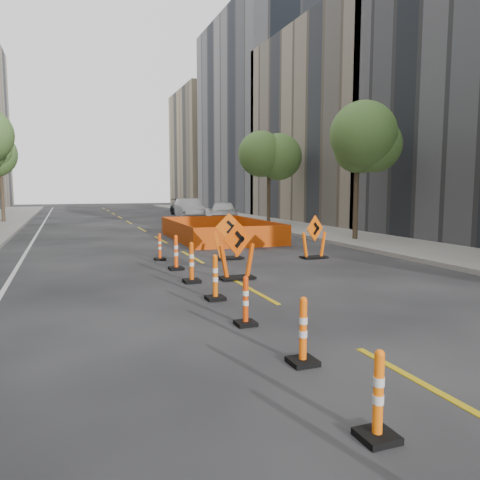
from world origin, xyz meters
name	(u,v)px	position (x,y,z in m)	size (l,w,h in m)	color
ground_plane	(342,340)	(0.00, 0.00, 0.00)	(140.00, 140.00, 0.00)	black
sidewalk_right	(366,240)	(9.00, 12.00, 0.07)	(4.00, 90.00, 0.15)	gray
bld_right_c	(364,128)	(17.00, 23.80, 7.00)	(12.00, 16.00, 14.00)	gray
bld_right_d	(274,117)	(17.00, 40.20, 10.00)	(12.00, 18.00, 20.00)	gray
bld_right_e	(221,149)	(17.00, 58.60, 8.00)	(12.00, 14.00, 16.00)	tan
tree_l_d	(0,158)	(-8.40, 30.00, 4.53)	(2.80, 2.80, 5.95)	#382B1E
tree_r_b	(358,144)	(8.40, 12.00, 4.53)	(2.80, 2.80, 5.95)	#382B1E
tree_r_c	(269,157)	(8.40, 22.00, 4.53)	(2.80, 2.80, 5.95)	#382B1E
channelizer_1	(378,395)	(-1.40, -2.82, 0.47)	(0.37, 0.37, 0.95)	#FF670A
channelizer_2	(303,331)	(-1.14, -0.74, 0.50)	(0.39, 0.39, 1.00)	#F95D0A
channelizer_3	(246,301)	(-1.22, 1.34, 0.47)	(0.37, 0.37, 0.94)	#D93C09
channelizer_4	(215,277)	(-1.16, 3.41, 0.52)	(0.41, 0.41, 1.04)	#E45909
channelizer_5	(192,262)	(-1.17, 5.49, 0.55)	(0.43, 0.43, 1.10)	#DE5009
channelizer_6	(176,252)	(-1.12, 7.57, 0.54)	(0.43, 0.43, 1.09)	#FF4C0A
channelizer_7	(160,247)	(-1.24, 9.65, 0.47)	(0.37, 0.37, 0.95)	#F7470A
chevron_sign_left	(237,251)	(0.13, 5.49, 0.81)	(1.07, 0.64, 1.61)	#D64709
chevron_sign_center	(229,236)	(1.10, 9.00, 0.82)	(1.10, 0.66, 1.65)	#E35509
chevron_sign_right	(314,237)	(4.04, 8.14, 0.78)	(1.04, 0.62, 1.55)	#F95D0A
safety_fence	(219,230)	(2.78, 15.35, 0.46)	(4.31, 7.34, 0.92)	#FF5E0D
parked_car_near	(223,213)	(5.82, 23.79, 0.82)	(1.94, 4.82, 1.64)	silver
parked_car_mid	(189,209)	(4.93, 29.66, 0.82)	(1.73, 4.97, 1.64)	#B0B1B6
parked_car_far	(184,207)	(5.91, 35.32, 0.75)	(2.09, 5.14, 1.49)	black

